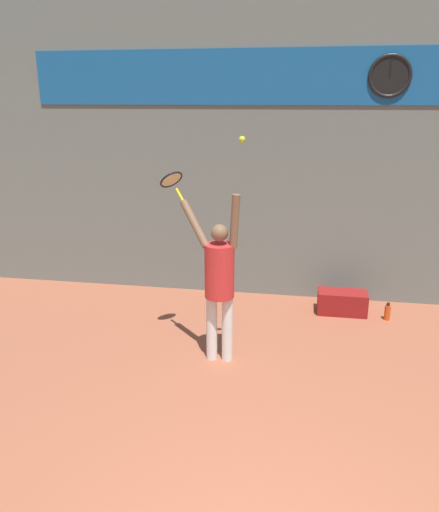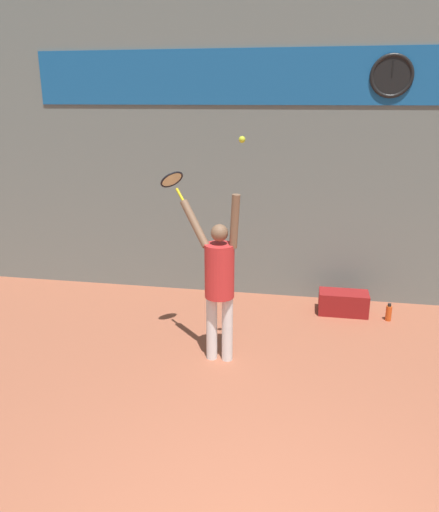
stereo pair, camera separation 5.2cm
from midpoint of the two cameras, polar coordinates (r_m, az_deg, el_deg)
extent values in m
cube|color=slate|center=(7.53, 9.31, 13.54)|extent=(18.00, 0.10, 5.00)
cube|color=#195B9E|center=(7.46, 9.61, 19.58)|extent=(7.87, 0.02, 0.76)
cylinder|color=black|center=(7.51, 19.29, 18.87)|extent=(0.53, 0.02, 0.53)
torus|color=black|center=(7.51, 19.29, 18.87)|extent=(0.58, 0.05, 0.58)
cube|color=black|center=(7.50, 19.38, 19.57)|extent=(0.02, 0.01, 0.21)
cylinder|color=white|center=(5.99, -0.64, -8.17)|extent=(0.13, 0.13, 0.81)
cylinder|color=white|center=(5.96, 1.15, -8.31)|extent=(0.13, 0.13, 0.81)
cylinder|color=red|center=(5.70, 0.26, -1.71)|extent=(0.34, 0.34, 0.63)
sphere|color=brown|center=(5.56, 0.27, 2.66)|extent=(0.20, 0.20, 0.20)
cylinder|color=brown|center=(5.49, 2.01, 3.95)|extent=(0.16, 0.15, 0.61)
cylinder|color=brown|center=(5.73, -2.59, 3.73)|extent=(0.43, 0.37, 0.51)
cylinder|color=yellow|center=(5.88, -4.26, 6.96)|extent=(0.14, 0.12, 0.15)
torus|color=black|center=(5.98, -5.23, 8.69)|extent=(0.36, 0.37, 0.22)
cylinder|color=beige|center=(5.98, -5.23, 8.69)|extent=(0.30, 0.31, 0.18)
sphere|color=#CCDB2D|center=(5.32, 2.88, 13.15)|extent=(0.07, 0.07, 0.07)
cylinder|color=#D84C19|center=(7.48, 18.96, -6.22)|extent=(0.08, 0.08, 0.22)
cylinder|color=black|center=(7.43, 19.05, -5.31)|extent=(0.05, 0.05, 0.04)
cube|color=maroon|center=(7.51, 14.16, -5.20)|extent=(0.70, 0.36, 0.33)
camera|label=1|loc=(0.03, -89.73, 0.09)|focal=35.00mm
camera|label=2|loc=(0.03, 90.27, -0.09)|focal=35.00mm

